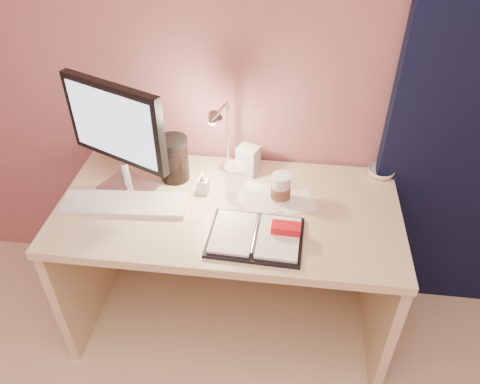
# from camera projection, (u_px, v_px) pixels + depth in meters

# --- Properties ---
(desk) EXTENTS (1.40, 0.70, 0.73)m
(desk) POSITION_uv_depth(u_px,v_px,m) (231.00, 234.00, 2.11)
(desk) COLOR #C5B68B
(desk) RESTS_ON ground
(monitor) EXTENTS (0.44, 0.24, 0.49)m
(monitor) POSITION_uv_depth(u_px,v_px,m) (118.00, 130.00, 1.82)
(monitor) COLOR silver
(monitor) RESTS_ON desk
(keyboard) EXTENTS (0.52, 0.19, 0.02)m
(keyboard) POSITION_uv_depth(u_px,v_px,m) (125.00, 204.00, 1.91)
(keyboard) COLOR silver
(keyboard) RESTS_ON desk
(planner) EXTENTS (0.36, 0.28, 0.06)m
(planner) POSITION_uv_depth(u_px,v_px,m) (258.00, 236.00, 1.76)
(planner) COLOR black
(planner) RESTS_ON desk
(paper_a) EXTENTS (0.18, 0.18, 0.00)m
(paper_a) POSITION_uv_depth(u_px,v_px,m) (296.00, 202.00, 1.93)
(paper_a) COLOR white
(paper_a) RESTS_ON desk
(paper_b) EXTENTS (0.17, 0.17, 0.00)m
(paper_b) POSITION_uv_depth(u_px,v_px,m) (258.00, 193.00, 1.98)
(paper_b) COLOR white
(paper_b) RESTS_ON desk
(paper_c) EXTENTS (0.20, 0.20, 0.00)m
(paper_c) POSITION_uv_depth(u_px,v_px,m) (261.00, 202.00, 1.93)
(paper_c) COLOR white
(paper_c) RESTS_ON desk
(coffee_cup) EXTENTS (0.08, 0.08, 0.13)m
(coffee_cup) POSITION_uv_depth(u_px,v_px,m) (281.00, 189.00, 1.90)
(coffee_cup) COLOR silver
(coffee_cup) RESTS_ON desk
(clear_cup) EXTENTS (0.09, 0.09, 0.16)m
(clear_cup) POSITION_uv_depth(u_px,v_px,m) (236.00, 182.00, 1.91)
(clear_cup) COLOR white
(clear_cup) RESTS_ON desk
(bowl) EXTENTS (0.14, 0.14, 0.04)m
(bowl) POSITION_uv_depth(u_px,v_px,m) (381.00, 172.00, 2.07)
(bowl) COLOR white
(bowl) RESTS_ON desk
(lotion_bottle) EXTENTS (0.05, 0.05, 0.10)m
(lotion_bottle) POSITION_uv_depth(u_px,v_px,m) (203.00, 183.00, 1.95)
(lotion_bottle) COLOR silver
(lotion_bottle) RESTS_ON desk
(dark_jar) EXTENTS (0.13, 0.13, 0.18)m
(dark_jar) POSITION_uv_depth(u_px,v_px,m) (174.00, 161.00, 2.01)
(dark_jar) COLOR black
(dark_jar) RESTS_ON desk
(product_box) EXTENTS (0.11, 0.10, 0.13)m
(product_box) POSITION_uv_depth(u_px,v_px,m) (248.00, 160.00, 2.06)
(product_box) COLOR silver
(product_box) RESTS_ON desk
(desk_lamp) EXTENTS (0.12, 0.22, 0.36)m
(desk_lamp) POSITION_uv_depth(u_px,v_px,m) (231.00, 137.00, 1.91)
(desk_lamp) COLOR silver
(desk_lamp) RESTS_ON desk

